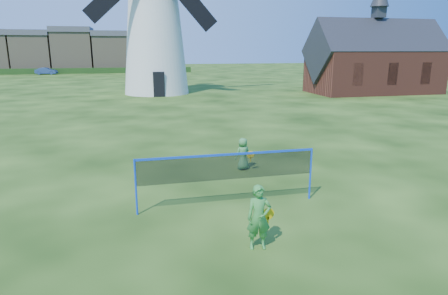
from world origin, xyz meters
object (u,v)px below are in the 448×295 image
badminton_net (228,168)px  player_girl (259,217)px  windmill (154,25)px  car_right (46,71)px  player_boy (243,154)px  chapel (374,62)px

badminton_net → player_girl: badminton_net is taller
badminton_net → windmill: bearing=90.0°
player_girl → car_right: bearing=110.6°
player_boy → car_right: car_right is taller
chapel → badminton_net: (-21.45, -25.44, -1.96)m
badminton_net → chapel: bearing=49.9°
player_boy → car_right: bearing=-87.3°
car_right → player_boy: bearing=-154.6°
badminton_net → player_girl: bearing=-87.7°
windmill → player_boy: windmill is taller
windmill → player_boy: size_ratio=15.64×
chapel → badminton_net: size_ratio=2.58×
player_boy → windmill: bearing=-100.9°
windmill → badminton_net: bearing=-90.0°
badminton_net → player_girl: size_ratio=3.43×
windmill → chapel: 22.15m
chapel → windmill: bearing=168.4°
chapel → car_right: 55.12m
windmill → car_right: windmill is taller
player_girl → player_boy: bearing=83.8°
badminton_net → player_boy: bearing=67.0°
windmill → chapel: windmill is taller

